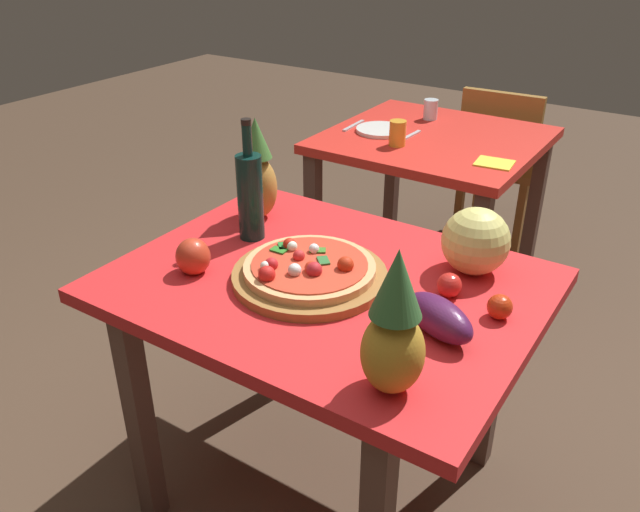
{
  "coord_description": "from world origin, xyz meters",
  "views": [
    {
      "loc": [
        0.8,
        -1.25,
        1.64
      ],
      "look_at": [
        -0.03,
        0.02,
        0.81
      ],
      "focal_mm": 36.33,
      "sensor_mm": 36.0,
      "label": 1
    }
  ],
  "objects_px": {
    "display_table": "(326,311)",
    "pizza": "(308,267)",
    "dinner_plate": "(381,130)",
    "fork_utensil": "(354,126)",
    "drinking_glass_water": "(431,109)",
    "tomato_beside_pepper": "(449,285)",
    "drinking_glass_juice": "(398,133)",
    "pineapple_right": "(257,174)",
    "napkin_folded": "(494,163)",
    "wine_bottle": "(250,194)",
    "knife_utensil": "(410,136)",
    "bell_pepper": "(193,257)",
    "dining_chair": "(501,158)",
    "eggplant": "(439,317)",
    "melon": "(476,241)",
    "background_table": "(432,161)",
    "tomato_by_bottle": "(500,307)",
    "pizza_board": "(310,276)",
    "pineapple_left": "(394,330)"
  },
  "relations": [
    {
      "from": "dinner_plate",
      "to": "background_table",
      "type": "bearing_deg",
      "value": 18.81
    },
    {
      "from": "bell_pepper",
      "to": "display_table",
      "type": "bearing_deg",
      "value": 27.04
    },
    {
      "from": "pizza_board",
      "to": "pizza",
      "type": "relative_size",
      "value": 1.18
    },
    {
      "from": "bell_pepper",
      "to": "fork_utensil",
      "type": "height_order",
      "value": "bell_pepper"
    },
    {
      "from": "background_table",
      "to": "dinner_plate",
      "type": "relative_size",
      "value": 4.01
    },
    {
      "from": "pineapple_right",
      "to": "napkin_folded",
      "type": "distance_m",
      "value": 1.0
    },
    {
      "from": "display_table",
      "to": "background_table",
      "type": "xyz_separation_m",
      "value": [
        -0.27,
        1.29,
        -0.01
      ]
    },
    {
      "from": "melon",
      "to": "napkin_folded",
      "type": "height_order",
      "value": "melon"
    },
    {
      "from": "melon",
      "to": "dinner_plate",
      "type": "height_order",
      "value": "melon"
    },
    {
      "from": "tomato_beside_pepper",
      "to": "knife_utensil",
      "type": "height_order",
      "value": "tomato_beside_pepper"
    },
    {
      "from": "melon",
      "to": "drinking_glass_water",
      "type": "xyz_separation_m",
      "value": [
        -0.7,
        1.26,
        -0.05
      ]
    },
    {
      "from": "display_table",
      "to": "pizza",
      "type": "xyz_separation_m",
      "value": [
        -0.03,
        -0.03,
        0.14
      ]
    },
    {
      "from": "display_table",
      "to": "drinking_glass_water",
      "type": "height_order",
      "value": "drinking_glass_water"
    },
    {
      "from": "background_table",
      "to": "drinking_glass_water",
      "type": "bearing_deg",
      "value": 119.09
    },
    {
      "from": "eggplant",
      "to": "dinner_plate",
      "type": "bearing_deg",
      "value": 123.39
    },
    {
      "from": "wine_bottle",
      "to": "eggplant",
      "type": "distance_m",
      "value": 0.7
    },
    {
      "from": "napkin_folded",
      "to": "display_table",
      "type": "bearing_deg",
      "value": -93.63
    },
    {
      "from": "pizza",
      "to": "tomato_beside_pepper",
      "type": "relative_size",
      "value": 5.5
    },
    {
      "from": "pineapple_left",
      "to": "bell_pepper",
      "type": "bearing_deg",
      "value": 168.4
    },
    {
      "from": "melon",
      "to": "drinking_glass_juice",
      "type": "xyz_separation_m",
      "value": [
        -0.66,
        0.83,
        -0.04
      ]
    },
    {
      "from": "fork_utensil",
      "to": "pizza",
      "type": "bearing_deg",
      "value": -66.46
    },
    {
      "from": "eggplant",
      "to": "pineapple_right",
      "type": "bearing_deg",
      "value": 159.04
    },
    {
      "from": "display_table",
      "to": "bell_pepper",
      "type": "distance_m",
      "value": 0.39
    },
    {
      "from": "wine_bottle",
      "to": "tomato_beside_pepper",
      "type": "bearing_deg",
      "value": 0.88
    },
    {
      "from": "knife_utensil",
      "to": "napkin_folded",
      "type": "bearing_deg",
      "value": -13.12
    },
    {
      "from": "drinking_glass_water",
      "to": "fork_utensil",
      "type": "xyz_separation_m",
      "value": [
        -0.24,
        -0.3,
        -0.04
      ]
    },
    {
      "from": "dining_chair",
      "to": "knife_utensil",
      "type": "bearing_deg",
      "value": 73.05
    },
    {
      "from": "dinner_plate",
      "to": "fork_utensil",
      "type": "bearing_deg",
      "value": 180.0
    },
    {
      "from": "pizza_board",
      "to": "knife_utensil",
      "type": "xyz_separation_m",
      "value": [
        -0.32,
        1.24,
        -0.01
      ]
    },
    {
      "from": "dinner_plate",
      "to": "fork_utensil",
      "type": "xyz_separation_m",
      "value": [
        -0.14,
        0.0,
        -0.0
      ]
    },
    {
      "from": "tomato_by_bottle",
      "to": "pineapple_right",
      "type": "bearing_deg",
      "value": 170.31
    },
    {
      "from": "dining_chair",
      "to": "tomato_by_bottle",
      "type": "distance_m",
      "value": 2.0
    },
    {
      "from": "background_table",
      "to": "tomato_by_bottle",
      "type": "height_order",
      "value": "tomato_by_bottle"
    },
    {
      "from": "dining_chair",
      "to": "eggplant",
      "type": "relative_size",
      "value": 4.25
    },
    {
      "from": "dining_chair",
      "to": "tomato_by_bottle",
      "type": "relative_size",
      "value": 13.8
    },
    {
      "from": "dining_chair",
      "to": "fork_utensil",
      "type": "relative_size",
      "value": 4.72
    },
    {
      "from": "dining_chair",
      "to": "napkin_folded",
      "type": "relative_size",
      "value": 6.07
    },
    {
      "from": "wine_bottle",
      "to": "knife_utensil",
      "type": "height_order",
      "value": "wine_bottle"
    },
    {
      "from": "melon",
      "to": "eggplant",
      "type": "relative_size",
      "value": 0.91
    },
    {
      "from": "melon",
      "to": "bell_pepper",
      "type": "bearing_deg",
      "value": -146.46
    },
    {
      "from": "pizza",
      "to": "napkin_folded",
      "type": "xyz_separation_m",
      "value": [
        0.1,
        1.13,
        -0.04
      ]
    },
    {
      "from": "eggplant",
      "to": "tomato_beside_pepper",
      "type": "xyz_separation_m",
      "value": [
        -0.05,
        0.17,
        -0.01
      ]
    },
    {
      "from": "dining_chair",
      "to": "pineapple_right",
      "type": "xyz_separation_m",
      "value": [
        -0.23,
        -1.73,
        0.43
      ]
    },
    {
      "from": "dining_chair",
      "to": "eggplant",
      "type": "bearing_deg",
      "value": 101.78
    },
    {
      "from": "eggplant",
      "to": "napkin_folded",
      "type": "distance_m",
      "value": 1.2
    },
    {
      "from": "pizza",
      "to": "drinking_glass_water",
      "type": "relative_size",
      "value": 3.81
    },
    {
      "from": "pizza_board",
      "to": "pizza",
      "type": "xyz_separation_m",
      "value": [
        -0.0,
        -0.0,
        0.03
      ]
    },
    {
      "from": "melon",
      "to": "napkin_folded",
      "type": "distance_m",
      "value": 0.88
    },
    {
      "from": "bell_pepper",
      "to": "tomato_by_bottle",
      "type": "height_order",
      "value": "bell_pepper"
    },
    {
      "from": "tomato_beside_pepper",
      "to": "drinking_glass_juice",
      "type": "distance_m",
      "value": 1.18
    }
  ]
}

